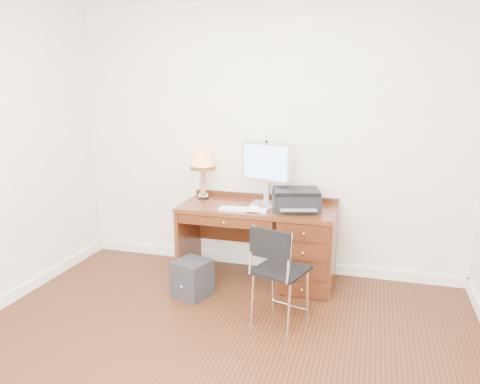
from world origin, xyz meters
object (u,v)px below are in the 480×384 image
(monitor, at_px, (265,166))
(phone, at_px, (203,192))
(desk, at_px, (290,242))
(equipment_box, at_px, (192,278))
(leg_lamp, at_px, (203,162))
(chair, at_px, (279,265))
(printer, at_px, (296,199))

(monitor, bearing_deg, phone, -165.98)
(desk, height_order, equipment_box, desk)
(leg_lamp, distance_m, chair, 1.52)
(printer, distance_m, chair, 0.88)
(desk, bearing_deg, printer, -15.12)
(phone, bearing_deg, equipment_box, -94.30)
(leg_lamp, relative_size, equipment_box, 1.51)
(chair, xyz_separation_m, equipment_box, (-0.86, 0.28, -0.33))
(desk, distance_m, printer, 0.44)
(phone, xyz_separation_m, chair, (1.01, -0.99, -0.30))
(chair, bearing_deg, desk, 111.37)
(desk, xyz_separation_m, monitor, (-0.29, 0.13, 0.71))
(printer, bearing_deg, chair, -105.01)
(monitor, relative_size, leg_lamp, 1.17)
(monitor, distance_m, chair, 1.19)
(leg_lamp, height_order, chair, leg_lamp)
(printer, height_order, leg_lamp, leg_lamp)
(printer, xyz_separation_m, equipment_box, (-0.85, -0.53, -0.68))
(desk, distance_m, chair, 0.83)
(printer, xyz_separation_m, leg_lamp, (-0.99, 0.15, 0.28))
(desk, bearing_deg, monitor, 154.77)
(equipment_box, bearing_deg, printer, 51.32)
(equipment_box, bearing_deg, monitor, 72.19)
(desk, relative_size, monitor, 2.50)
(monitor, xyz_separation_m, printer, (0.34, -0.15, -0.28))
(printer, bearing_deg, equipment_box, -163.65)
(leg_lamp, distance_m, equipment_box, 1.19)
(chair, height_order, equipment_box, chair)
(desk, relative_size, equipment_box, 4.41)
(phone, bearing_deg, printer, -26.11)
(printer, relative_size, equipment_box, 1.51)
(printer, bearing_deg, leg_lamp, 155.29)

